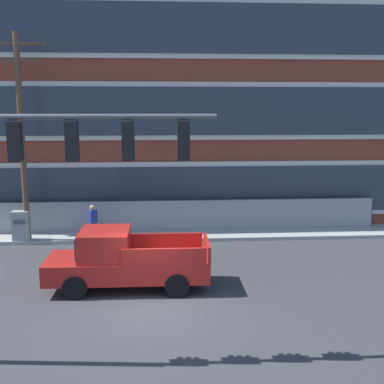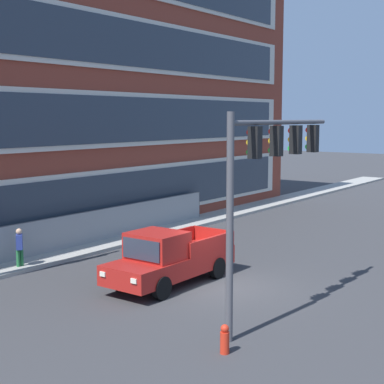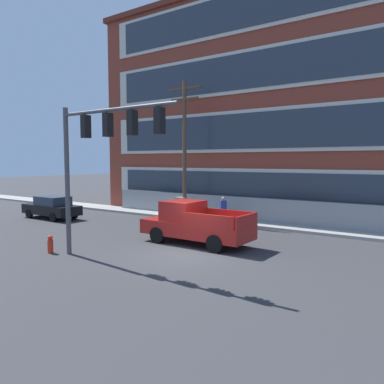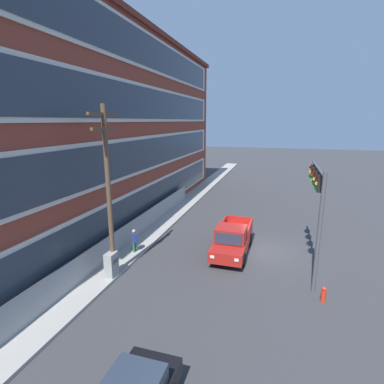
# 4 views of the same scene
# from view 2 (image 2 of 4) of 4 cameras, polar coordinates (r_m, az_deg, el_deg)

# --- Properties ---
(ground_plane) EXTENTS (160.00, 160.00, 0.00)m
(ground_plane) POSITION_cam_2_polar(r_m,az_deg,el_deg) (21.40, 3.30, -9.21)
(ground_plane) COLOR #38383A
(sidewalk_building_side) EXTENTS (80.00, 2.10, 0.16)m
(sidewalk_building_side) POSITION_cam_2_polar(r_m,az_deg,el_deg) (26.73, -12.16, -5.83)
(sidewalk_building_side) COLOR #9E9B93
(sidewalk_building_side) RESTS_ON ground
(brick_mill_building) EXTENTS (37.74, 11.70, 15.73)m
(brick_mill_building) POSITION_cam_2_polar(r_m,az_deg,el_deg) (33.54, -15.38, 10.12)
(brick_mill_building) COLOR brown
(brick_mill_building) RESTS_ON ground
(chain_link_fence) EXTENTS (23.86, 0.06, 1.68)m
(chain_link_fence) POSITION_cam_2_polar(r_m,az_deg,el_deg) (26.29, -14.55, -4.39)
(chain_link_fence) COLOR gray
(chain_link_fence) RESTS_ON ground
(traffic_signal_mast) EXTENTS (5.96, 0.43, 6.21)m
(traffic_signal_mast) POSITION_cam_2_polar(r_m,az_deg,el_deg) (17.22, 7.31, 2.51)
(traffic_signal_mast) COLOR #4C4C51
(traffic_signal_mast) RESTS_ON ground
(pickup_truck_red) EXTENTS (5.57, 2.15, 2.05)m
(pickup_truck_red) POSITION_cam_2_polar(r_m,az_deg,el_deg) (21.45, -2.29, -6.50)
(pickup_truck_red) COLOR #AD1E19
(pickup_truck_red) RESTS_ON ground
(pedestrian_near_cabinet) EXTENTS (0.44, 0.46, 1.69)m
(pedestrian_near_cabinet) POSITION_cam_2_polar(r_m,az_deg,el_deg) (24.42, -16.39, -5.06)
(pedestrian_near_cabinet) COLOR #236B38
(pedestrian_near_cabinet) RESTS_ON ground
(fire_hydrant) EXTENTS (0.24, 0.24, 0.78)m
(fire_hydrant) POSITION_cam_2_polar(r_m,az_deg,el_deg) (15.63, 3.19, -14.07)
(fire_hydrant) COLOR red
(fire_hydrant) RESTS_ON ground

